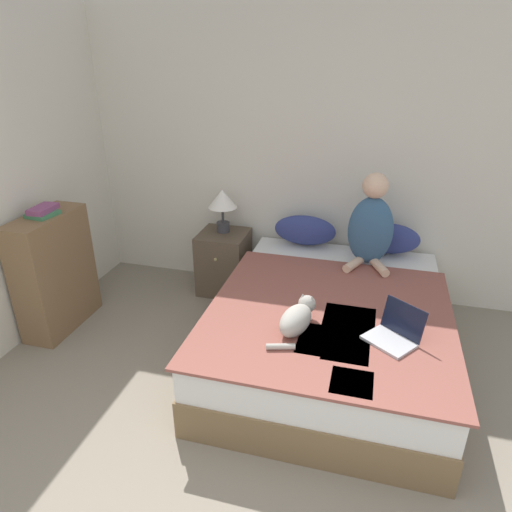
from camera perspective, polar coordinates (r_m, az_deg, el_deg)
The scene contains 11 objects.
wall_back at distance 4.16m, azimuth 7.36°, elevation 12.05°, with size 5.18×0.05×2.55m.
bed at distance 3.49m, azimuth 9.19°, elevation -9.00°, with size 1.65×2.10×0.52m.
pillow_near at distance 4.16m, azimuth 6.13°, elevation 3.22°, with size 0.56×0.20×0.27m.
pillow_far at distance 4.12m, azimuth 16.05°, elevation 2.15°, with size 0.56×0.20×0.27m.
person_sitting at distance 3.81m, azimuth 14.17°, elevation 3.72°, with size 0.37×0.36×0.77m.
cat_tabby at distance 2.93m, azimuth 5.17°, elevation -7.72°, with size 0.26×0.48×0.18m.
laptop_open at distance 2.97m, azimuth 16.87°, elevation -9.24°, with size 0.38×0.38×0.22m.
nightstand at distance 4.38m, azimuth -4.02°, elevation -0.73°, with size 0.44×0.46×0.59m.
table_lamp at distance 4.21m, azimuth -4.22°, elevation 6.78°, with size 0.27×0.27×0.41m.
bookshelf at distance 4.08m, azimuth -23.86°, elevation -1.88°, with size 0.29×0.70×0.99m.
book_stack_top at distance 3.89m, azimuth -25.10°, elevation 5.07°, with size 0.21×0.25×0.07m.
Camera 1 is at (0.54, -0.67, 2.18)m, focal length 32.00 mm.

